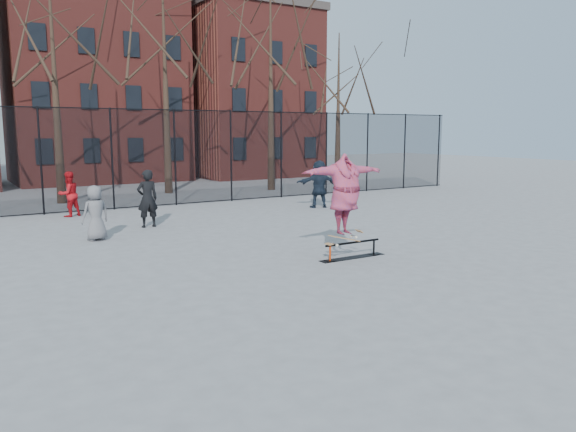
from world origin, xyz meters
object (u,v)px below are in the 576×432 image
skate_rail (352,251)px  bystander_navy (319,184)px  skater (345,199)px  bystander_red (69,194)px  bystander_grey (96,213)px  skateboard (344,240)px  bystander_black (147,199)px

skate_rail → bystander_navy: size_ratio=0.96×
skater → skate_rail: bearing=-1.9°
skate_rail → bystander_red: bearing=112.7°
skater → bystander_grey: skater is taller
skateboard → bystander_grey: bearing=128.8°
skateboard → bystander_navy: bearing=58.5°
bystander_navy → skater: bearing=79.6°
skateboard → bystander_grey: bystander_grey is taller
bystander_grey → skate_rail: bearing=118.2°
skate_rail → bystander_navy: bearing=59.9°
bystander_red → bystander_navy: size_ratio=0.85×
bystander_black → bystander_grey: bearing=34.9°
bystander_grey → skater: bearing=116.7°
skate_rail → bystander_navy: (4.62, 7.97, 0.81)m
skater → bystander_black: size_ratio=1.28×
bystander_black → bystander_red: bystander_black is taller
skate_rail → bystander_red: size_ratio=1.13×
skate_rail → bystander_grey: size_ratio=1.17×
bystander_red → skateboard: bearing=89.8°
bystander_black → bystander_navy: (7.44, 0.92, 0.03)m
skate_rail → skateboard: size_ratio=2.00×
skateboard → bystander_navy: (4.88, 7.97, 0.50)m
skater → bystander_grey: 7.27m
skater → bystander_red: (-4.25, 10.80, -0.67)m
skate_rail → bystander_grey: 7.43m
skater → bystander_grey: bearing=126.9°
bystander_navy → bystander_grey: bearing=34.9°
skater → bystander_red: size_ratio=1.45×
bystander_red → bystander_navy: bearing=141.1°
bystander_red → skate_rail: bearing=90.9°
bystander_grey → bystander_red: 5.17m
skateboard → bystander_red: (-4.25, 10.80, 0.36)m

